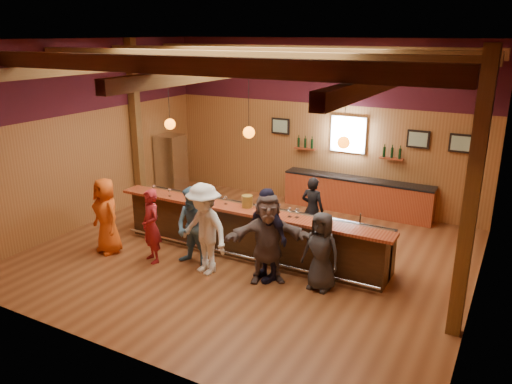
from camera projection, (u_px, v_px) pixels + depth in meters
room at (250, 107)px, 9.96m from camera, size 9.04×9.00×4.52m
bar_counter at (253, 230)px, 10.86m from camera, size 6.30×1.07×1.11m
back_bar_cabinet at (357, 195)px, 13.31m from camera, size 4.00×0.52×0.95m
window at (348, 134)px, 13.20m from camera, size 0.95×0.09×0.95m
framed_pictures at (381, 136)px, 12.78m from camera, size 5.35×0.05×0.45m
wine_shelves at (347, 151)px, 13.28m from camera, size 3.00×0.18×0.30m
pendant_lights at (249, 132)px, 10.07m from camera, size 4.24×0.24×1.37m
stainless_fridge at (171, 165)px, 14.67m from camera, size 0.70×0.70×1.80m
customer_orange at (106, 216)px, 10.80m from camera, size 0.95×0.76×1.68m
customer_redvest at (151, 226)px, 10.36m from camera, size 0.69×0.60×1.58m
customer_denim at (194, 227)px, 10.16m from camera, size 0.84×0.67×1.68m
customer_white at (204, 229)px, 9.81m from camera, size 1.35×1.00×1.87m
customer_navy at (267, 234)px, 9.58m from camera, size 1.18×0.87×1.86m
customer_brown at (268, 238)px, 9.48m from camera, size 1.70×1.32×1.79m
customer_dark at (321, 251)px, 9.24m from camera, size 0.79×0.57×1.52m
bartender at (312, 209)px, 11.42m from camera, size 0.58×0.41×1.53m
ice_bucket at (247, 201)px, 10.50m from camera, size 0.23×0.23×0.26m
bottle_a at (263, 204)px, 10.30m from camera, size 0.07×0.07×0.33m
bottle_b at (274, 206)px, 10.19m from camera, size 0.08×0.08×0.35m
glass_a at (154, 187)px, 11.42m from camera, size 0.09×0.09×0.19m
glass_b at (169, 191)px, 11.18m from camera, size 0.08×0.08×0.19m
glass_c at (188, 191)px, 11.15m from camera, size 0.08×0.08×0.18m
glass_d at (207, 196)px, 10.82m from camera, size 0.08×0.08×0.17m
glass_e at (226, 198)px, 10.68m from camera, size 0.08×0.08×0.18m
glass_f at (290, 210)px, 9.94m from camera, size 0.09×0.09×0.20m
glass_g at (297, 211)px, 9.89m from camera, size 0.09×0.09×0.20m
glass_h at (330, 220)px, 9.44m from camera, size 0.08×0.08×0.18m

